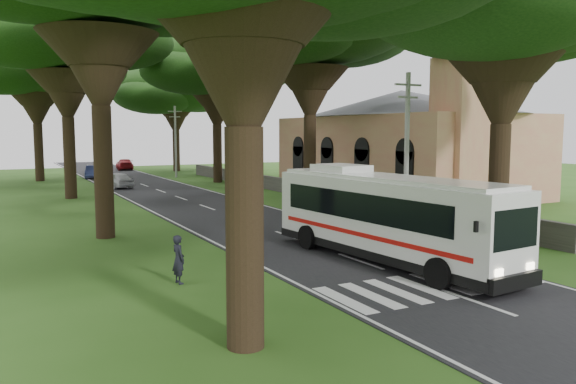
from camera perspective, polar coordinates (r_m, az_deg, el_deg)
ground at (r=20.92m, az=10.53°, el=-8.11°), size 140.00×140.00×0.00m
road at (r=43.10m, az=-10.43°, el=-0.77°), size 8.00×120.00×0.04m
crosswalk at (r=19.44m, az=14.21°, el=-9.29°), size 8.00×3.00×0.01m
property_wall at (r=45.59m, az=0.80°, el=0.44°), size 0.35×50.00×1.20m
church at (r=48.27m, az=11.57°, el=5.76°), size 14.00×24.00×11.60m
pole_near at (r=28.42m, az=11.96°, el=4.12°), size 1.60×0.24×8.00m
pole_mid at (r=45.65m, az=-4.27°, el=4.94°), size 1.60×0.24×8.00m
pole_far at (r=64.50m, az=-11.36°, el=5.17°), size 1.60×0.24×8.00m
tree_l_midb at (r=46.81m, az=-21.76°, el=15.00°), size 14.32×14.32×15.87m
tree_l_far at (r=64.42m, az=-24.34°, el=11.84°), size 15.92×15.92×15.59m
tree_r_mida at (r=42.12m, az=2.28°, el=16.80°), size 15.22×15.22×16.27m
tree_r_midb at (r=57.92m, az=-7.30°, el=12.72°), size 14.52×14.52×15.03m
tree_r_far at (r=75.14m, az=-11.41°, el=10.19°), size 15.04×15.04×13.88m
coach_bus at (r=22.32m, az=9.84°, el=-2.39°), size 3.48×11.75×3.41m
distant_car_a at (r=53.39m, az=-17.07°, el=1.17°), size 2.85×4.57×1.45m
distant_car_b at (r=65.81m, az=-19.17°, el=1.96°), size 2.38×4.46×1.40m
distant_car_c at (r=79.05m, az=-16.26°, el=2.72°), size 2.62×5.22×1.46m
pedestrian at (r=19.38m, az=-11.06°, el=-6.73°), size 0.48×0.66×1.66m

